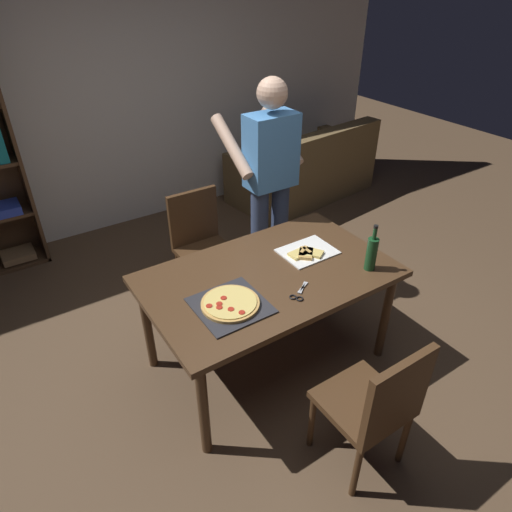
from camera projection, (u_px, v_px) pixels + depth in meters
The scene contains 11 objects.
ground_plane at pixel (267, 358), 3.24m from camera, with size 12.00×12.00×0.00m, color brown.
back_wall at pixel (115, 87), 4.30m from camera, with size 6.40×0.10×2.80m, color silver.
dining_table at pixel (269, 283), 2.87m from camera, with size 1.57×0.96×0.75m.
chair_near_camera at pixel (377, 404), 2.29m from camera, with size 0.42×0.42×0.90m.
chair_far_side at pixel (201, 240), 3.64m from camera, with size 0.42×0.42×0.90m.
couch at pixel (305, 172), 5.34m from camera, with size 1.79×1.04×0.85m.
person_serving_pizza at pixel (269, 179), 3.46m from camera, with size 0.55×0.54×1.75m.
pepperoni_pizza_on_tray at pixel (230, 304), 2.55m from camera, with size 0.40×0.40×0.04m.
pizza_slices_on_towel at pixel (307, 252), 3.02m from camera, with size 0.36×0.28×0.03m.
wine_bottle at pixel (372, 253), 2.81m from camera, with size 0.07×0.07×0.32m.
kitchen_scissors at pixel (299, 294), 2.65m from camera, with size 0.19×0.15×0.01m.
Camera 1 is at (-1.34, -1.89, 2.39)m, focal length 31.58 mm.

